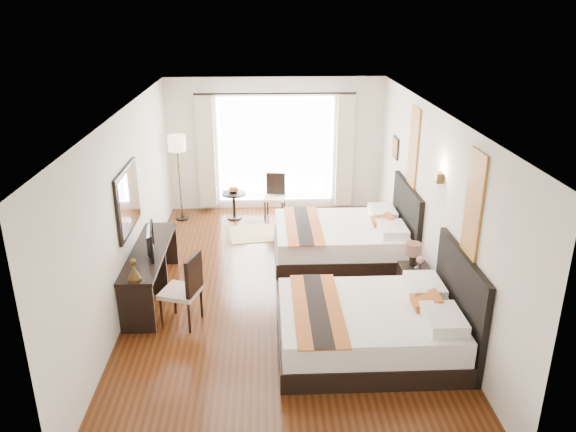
{
  "coord_description": "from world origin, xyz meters",
  "views": [
    {
      "loc": [
        -0.24,
        -7.79,
        4.23
      ],
      "look_at": [
        0.1,
        0.17,
        1.17
      ],
      "focal_mm": 35.0,
      "sensor_mm": 36.0,
      "label": 1
    }
  ],
  "objects_px": {
    "nightstand": "(415,284)",
    "console_desk": "(151,272)",
    "side_table": "(234,206)",
    "bed_far": "(345,239)",
    "window_chair": "(275,204)",
    "fruit_bowl": "(233,191)",
    "bed_near": "(375,326)",
    "floor_lamp": "(177,149)",
    "vase": "(419,269)",
    "television": "(147,241)",
    "table_lamp": "(413,251)",
    "desk_chair": "(183,303)"
  },
  "relations": [
    {
      "from": "vase",
      "to": "window_chair",
      "type": "distance_m",
      "value": 4.23
    },
    {
      "from": "console_desk",
      "to": "desk_chair",
      "type": "relative_size",
      "value": 2.09
    },
    {
      "from": "vase",
      "to": "nightstand",
      "type": "bearing_deg",
      "value": 94.5
    },
    {
      "from": "floor_lamp",
      "to": "console_desk",
      "type": "bearing_deg",
      "value": -90.48
    },
    {
      "from": "bed_far",
      "to": "table_lamp",
      "type": "height_order",
      "value": "bed_far"
    },
    {
      "from": "table_lamp",
      "to": "window_chair",
      "type": "distance_m",
      "value": 4.02
    },
    {
      "from": "vase",
      "to": "console_desk",
      "type": "distance_m",
      "value": 4.01
    },
    {
      "from": "bed_far",
      "to": "nightstand",
      "type": "distance_m",
      "value": 1.77
    },
    {
      "from": "television",
      "to": "nightstand",
      "type": "bearing_deg",
      "value": -102.26
    },
    {
      "from": "table_lamp",
      "to": "desk_chair",
      "type": "height_order",
      "value": "desk_chair"
    },
    {
      "from": "bed_near",
      "to": "floor_lamp",
      "type": "bearing_deg",
      "value": 123.03
    },
    {
      "from": "bed_near",
      "to": "floor_lamp",
      "type": "height_order",
      "value": "floor_lamp"
    },
    {
      "from": "bed_far",
      "to": "window_chair",
      "type": "relative_size",
      "value": 2.56
    },
    {
      "from": "bed_near",
      "to": "bed_far",
      "type": "xyz_separation_m",
      "value": [
        0.01,
        2.82,
        -0.0
      ]
    },
    {
      "from": "desk_chair",
      "to": "fruit_bowl",
      "type": "distance_m",
      "value": 4.1
    },
    {
      "from": "table_lamp",
      "to": "side_table",
      "type": "distance_m",
      "value": 4.46
    },
    {
      "from": "table_lamp",
      "to": "console_desk",
      "type": "distance_m",
      "value": 3.97
    },
    {
      "from": "table_lamp",
      "to": "side_table",
      "type": "height_order",
      "value": "table_lamp"
    },
    {
      "from": "bed_near",
      "to": "desk_chair",
      "type": "xyz_separation_m",
      "value": [
        -2.54,
        0.73,
        -0.02
      ]
    },
    {
      "from": "window_chair",
      "to": "fruit_bowl",
      "type": "bearing_deg",
      "value": -78.88
    },
    {
      "from": "floor_lamp",
      "to": "fruit_bowl",
      "type": "relative_size",
      "value": 7.72
    },
    {
      "from": "bed_far",
      "to": "desk_chair",
      "type": "xyz_separation_m",
      "value": [
        -2.55,
        -2.09,
        -0.02
      ]
    },
    {
      "from": "television",
      "to": "side_table",
      "type": "height_order",
      "value": "television"
    },
    {
      "from": "bed_far",
      "to": "nightstand",
      "type": "xyz_separation_m",
      "value": [
        0.84,
        -1.56,
        -0.08
      ]
    },
    {
      "from": "nightstand",
      "to": "fruit_bowl",
      "type": "height_order",
      "value": "fruit_bowl"
    },
    {
      "from": "bed_near",
      "to": "nightstand",
      "type": "bearing_deg",
      "value": 56.13
    },
    {
      "from": "floor_lamp",
      "to": "bed_far",
      "type": "bearing_deg",
      "value": -32.14
    },
    {
      "from": "bed_far",
      "to": "vase",
      "type": "bearing_deg",
      "value": -63.45
    },
    {
      "from": "bed_far",
      "to": "window_chair",
      "type": "distance_m",
      "value": 2.33
    },
    {
      "from": "nightstand",
      "to": "console_desk",
      "type": "relative_size",
      "value": 0.24
    },
    {
      "from": "side_table",
      "to": "bed_far",
      "type": "bearing_deg",
      "value": -43.88
    },
    {
      "from": "bed_far",
      "to": "console_desk",
      "type": "bearing_deg",
      "value": -158.49
    },
    {
      "from": "bed_far",
      "to": "floor_lamp",
      "type": "distance_m",
      "value": 3.85
    },
    {
      "from": "side_table",
      "to": "bed_near",
      "type": "bearing_deg",
      "value": -67.04
    },
    {
      "from": "vase",
      "to": "side_table",
      "type": "height_order",
      "value": "vase"
    },
    {
      "from": "desk_chair",
      "to": "window_chair",
      "type": "height_order",
      "value": "desk_chair"
    },
    {
      "from": "console_desk",
      "to": "television",
      "type": "bearing_deg",
      "value": -83.05
    },
    {
      "from": "bed_far",
      "to": "vase",
      "type": "xyz_separation_m",
      "value": [
        0.85,
        -1.69,
        0.23
      ]
    },
    {
      "from": "bed_near",
      "to": "nightstand",
      "type": "height_order",
      "value": "bed_near"
    },
    {
      "from": "bed_near",
      "to": "floor_lamp",
      "type": "relative_size",
      "value": 1.33
    },
    {
      "from": "vase",
      "to": "fruit_bowl",
      "type": "relative_size",
      "value": 0.64
    },
    {
      "from": "side_table",
      "to": "nightstand",
      "type": "bearing_deg",
      "value": -50.78
    },
    {
      "from": "bed_far",
      "to": "television",
      "type": "relative_size",
      "value": 3.21
    },
    {
      "from": "bed_near",
      "to": "bed_far",
      "type": "relative_size",
      "value": 1.01
    },
    {
      "from": "bed_far",
      "to": "floor_lamp",
      "type": "bearing_deg",
      "value": 147.86
    },
    {
      "from": "vase",
      "to": "window_chair",
      "type": "height_order",
      "value": "window_chair"
    },
    {
      "from": "nightstand",
      "to": "bed_near",
      "type": "bearing_deg",
      "value": -123.87
    },
    {
      "from": "television",
      "to": "window_chair",
      "type": "height_order",
      "value": "television"
    },
    {
      "from": "vase",
      "to": "television",
      "type": "height_order",
      "value": "television"
    },
    {
      "from": "floor_lamp",
      "to": "bed_near",
      "type": "bearing_deg",
      "value": -56.97
    }
  ]
}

